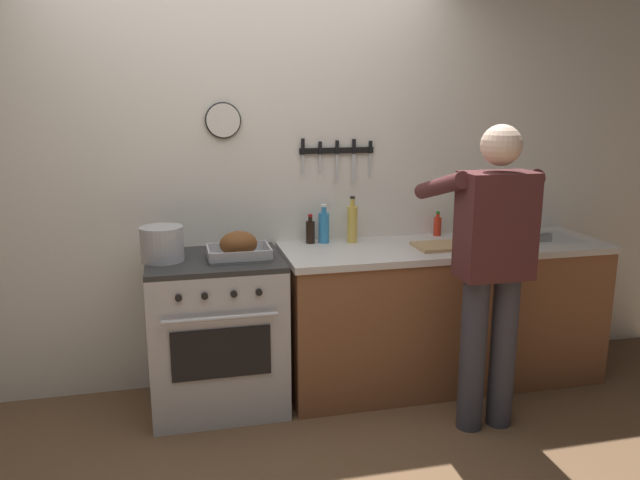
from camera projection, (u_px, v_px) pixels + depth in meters
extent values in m
cube|color=white|center=(244.00, 179.00, 3.85)|extent=(6.00, 0.10, 2.60)
cube|color=black|center=(337.00, 150.00, 3.89)|extent=(0.47, 0.02, 0.04)
cube|color=silver|center=(303.00, 165.00, 3.85)|extent=(0.02, 0.00, 0.12)
cube|color=black|center=(303.00, 147.00, 3.82)|extent=(0.02, 0.02, 0.10)
cube|color=silver|center=(320.00, 164.00, 3.87)|extent=(0.01, 0.00, 0.12)
cube|color=black|center=(320.00, 148.00, 3.85)|extent=(0.02, 0.02, 0.08)
cube|color=silver|center=(337.00, 167.00, 3.90)|extent=(0.02, 0.00, 0.16)
cube|color=black|center=(337.00, 147.00, 3.87)|extent=(0.02, 0.02, 0.08)
cube|color=silver|center=(354.00, 168.00, 3.93)|extent=(0.02, 0.00, 0.18)
cube|color=black|center=(354.00, 146.00, 3.90)|extent=(0.02, 0.02, 0.09)
cube|color=silver|center=(370.00, 166.00, 3.95)|extent=(0.01, 0.00, 0.16)
cube|color=black|center=(370.00, 147.00, 3.92)|extent=(0.02, 0.02, 0.08)
cylinder|color=white|center=(223.00, 120.00, 3.68)|extent=(0.20, 0.02, 0.20)
torus|color=black|center=(223.00, 120.00, 3.68)|extent=(0.21, 0.02, 0.21)
cube|color=brown|center=(442.00, 316.00, 3.98)|extent=(2.00, 0.62, 0.86)
cube|color=silver|center=(446.00, 248.00, 3.88)|extent=(2.03, 0.65, 0.04)
cube|color=#B2B5B7|center=(541.00, 246.00, 4.06)|extent=(0.44, 0.36, 0.11)
cube|color=#BCBCC1|center=(217.00, 335.00, 3.66)|extent=(0.76, 0.62, 0.87)
cube|color=black|center=(222.00, 353.00, 3.35)|extent=(0.53, 0.01, 0.28)
cube|color=#2D2D2D|center=(214.00, 260.00, 3.55)|extent=(0.76, 0.62, 0.03)
cylinder|color=black|center=(179.00, 298.00, 3.23)|extent=(0.04, 0.02, 0.04)
cylinder|color=black|center=(205.00, 296.00, 3.26)|extent=(0.04, 0.02, 0.04)
cylinder|color=black|center=(234.00, 294.00, 3.29)|extent=(0.04, 0.02, 0.04)
cylinder|color=black|center=(259.00, 292.00, 3.32)|extent=(0.04, 0.02, 0.04)
cylinder|color=silver|center=(221.00, 318.00, 3.28)|extent=(0.61, 0.02, 0.02)
cylinder|color=#383842|center=(473.00, 355.00, 3.39)|extent=(0.14, 0.14, 0.86)
cylinder|color=#383842|center=(503.00, 352.00, 3.43)|extent=(0.14, 0.14, 0.86)
cube|color=#4C2323|center=(496.00, 226.00, 3.25)|extent=(0.38, 0.22, 0.56)
sphere|color=beige|center=(501.00, 145.00, 3.16)|extent=(0.21, 0.21, 0.21)
cylinder|color=#4C2323|center=(441.00, 186.00, 3.39)|extent=(0.09, 0.55, 0.22)
cylinder|color=#4C2323|center=(511.00, 184.00, 3.49)|extent=(0.09, 0.55, 0.22)
cube|color=#B7B7BC|center=(239.00, 257.00, 3.54)|extent=(0.34, 0.25, 0.01)
cube|color=#B7B7BC|center=(241.00, 257.00, 3.42)|extent=(0.34, 0.01, 0.05)
cube|color=#B7B7BC|center=(236.00, 246.00, 3.65)|extent=(0.34, 0.01, 0.05)
cube|color=#B7B7BC|center=(208.00, 253.00, 3.50)|extent=(0.01, 0.25, 0.05)
cube|color=#B7B7BC|center=(269.00, 250.00, 3.57)|extent=(0.01, 0.25, 0.05)
ellipsoid|color=brown|center=(238.00, 244.00, 3.52)|extent=(0.21, 0.15, 0.14)
cylinder|color=#B7B7BC|center=(162.00, 244.00, 3.47)|extent=(0.24, 0.24, 0.19)
cube|color=tan|center=(445.00, 246.00, 3.79)|extent=(0.36, 0.24, 0.02)
cylinder|color=black|center=(310.00, 232.00, 3.89)|extent=(0.06, 0.06, 0.14)
cylinder|color=black|center=(310.00, 219.00, 3.87)|extent=(0.03, 0.03, 0.03)
cylinder|color=#B21919|center=(310.00, 215.00, 3.87)|extent=(0.03, 0.03, 0.01)
cylinder|color=red|center=(437.00, 227.00, 4.10)|extent=(0.05, 0.05, 0.12)
cylinder|color=red|center=(438.00, 216.00, 4.09)|extent=(0.02, 0.02, 0.03)
cylinder|color=#197219|center=(438.00, 212.00, 4.08)|extent=(0.02, 0.02, 0.01)
cylinder|color=#385623|center=(462.00, 217.00, 4.12)|extent=(0.07, 0.07, 0.23)
cylinder|color=#385623|center=(463.00, 196.00, 4.09)|extent=(0.03, 0.03, 0.05)
cylinder|color=black|center=(464.00, 191.00, 4.08)|extent=(0.04, 0.04, 0.01)
cylinder|color=#338CCC|center=(324.00, 228.00, 3.90)|extent=(0.07, 0.07, 0.19)
cylinder|color=#338CCC|center=(324.00, 210.00, 3.87)|extent=(0.03, 0.03, 0.04)
cylinder|color=white|center=(324.00, 205.00, 3.87)|extent=(0.03, 0.03, 0.01)
cylinder|color=gold|center=(352.00, 224.00, 3.91)|extent=(0.06, 0.06, 0.23)
cylinder|color=gold|center=(353.00, 203.00, 3.88)|extent=(0.03, 0.03, 0.05)
cylinder|color=black|center=(353.00, 197.00, 3.87)|extent=(0.03, 0.03, 0.01)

